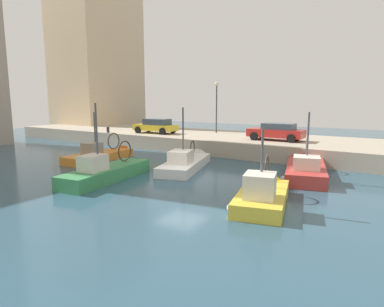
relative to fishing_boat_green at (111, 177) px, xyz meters
The scene contains 12 objects.
water_surface 4.00m from the fishing_boat_green, 53.23° to the right, with size 80.00×80.00×0.00m, color #2D5166.
quay_wall 14.27m from the fishing_boat_green, 12.98° to the right, with size 9.00×56.00×1.20m, color #ADA08C.
fishing_boat_green is the anchor object (origin of this frame).
fishing_boat_red 11.22m from the fishing_boat_green, 51.99° to the right, with size 7.15×3.67×4.65m.
fishing_boat_yellow 8.74m from the fishing_boat_green, 85.53° to the right, with size 5.70×3.12×4.14m.
fishing_boat_orange 6.41m from the fishing_boat_green, 51.68° to the left, with size 6.42×2.09×4.28m.
fishing_boat_white 5.27m from the fishing_boat_green, 19.95° to the right, with size 7.19×3.90×4.77m.
parked_car_red 13.80m from the fishing_boat_green, 21.31° to the right, with size 2.03×4.33×1.35m.
parked_car_yellow 13.68m from the fishing_boat_green, 28.82° to the left, with size 2.17×4.31×1.38m.
mooring_bollard_north 14.61m from the fishing_boat_green, 47.93° to the left, with size 0.28×0.28×0.55m, color #2D2D33.
quay_streetlamp 16.11m from the fishing_boat_green, ahead, with size 0.36×0.36×4.83m.
waterfront_building_west_mid 31.05m from the fishing_boat_green, 50.02° to the left, with size 10.25×8.58×21.33m.
Camera 1 is at (-14.94, -10.57, 4.38)m, focal length 31.05 mm.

